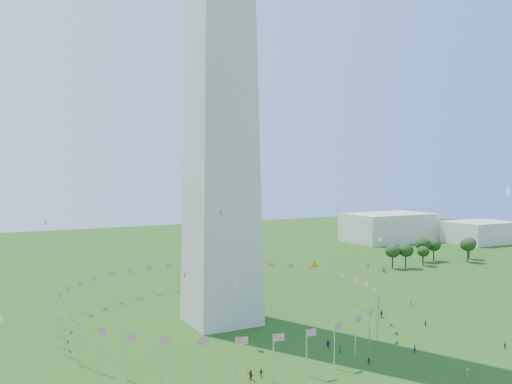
% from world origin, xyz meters
% --- Properties ---
extents(flag_ring, '(80.24, 80.24, 9.00)m').
position_xyz_m(flag_ring, '(-0.00, 50.00, 4.50)').
color(flag_ring, silver).
rests_on(flag_ring, ground).
extents(gov_building_east_a, '(50.00, 30.00, 16.00)m').
position_xyz_m(gov_building_east_a, '(150.00, 150.00, 8.00)').
color(gov_building_east_a, beige).
rests_on(gov_building_east_a, ground).
extents(gov_building_east_b, '(35.00, 25.00, 12.00)m').
position_xyz_m(gov_building_east_b, '(190.00, 120.00, 6.00)').
color(gov_building_east_b, beige).
rests_on(gov_building_east_b, ground).
extents(crowd, '(79.02, 65.98, 2.00)m').
position_xyz_m(crowd, '(13.56, 3.33, 0.87)').
color(crowd, '#72695B').
rests_on(crowd, ground).
extents(kites_aloft, '(118.95, 70.22, 29.94)m').
position_xyz_m(kites_aloft, '(12.97, 27.56, 20.26)').
color(kites_aloft, orange).
rests_on(kites_aloft, ground).
extents(tree_line_east, '(53.30, 16.16, 10.68)m').
position_xyz_m(tree_line_east, '(115.21, 85.28, 4.90)').
color(tree_line_east, '#224617').
rests_on(tree_line_east, ground).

